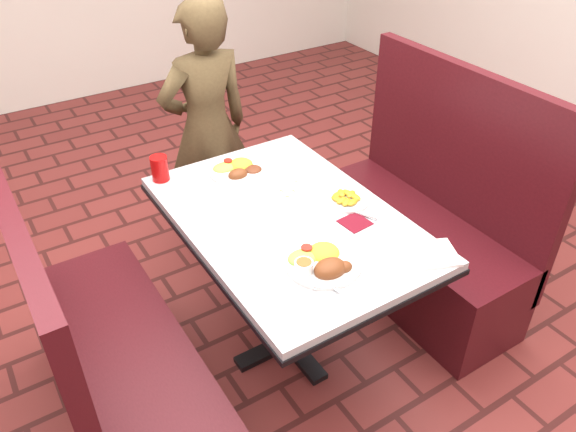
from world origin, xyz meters
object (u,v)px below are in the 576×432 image
object	(u,v)px
booth_bench_right	(420,235)
diner_person	(207,130)
booth_bench_left	(114,369)
far_dinner_plate	(238,167)
red_tumbler	(160,168)
plantain_plate	(346,199)
near_dinner_plate	(322,259)
dining_table	(288,235)

from	to	relation	value
booth_bench_right	diner_person	distance (m)	1.25
booth_bench_left	far_dinner_plate	xyz separation A→B (m)	(0.80, 0.42, 0.45)
far_dinner_plate	red_tumbler	distance (m)	0.35
booth_bench_left	plantain_plate	world-z (taller)	booth_bench_left
far_dinner_plate	red_tumbler	xyz separation A→B (m)	(-0.32, 0.13, 0.03)
diner_person	red_tumbler	distance (m)	0.61
near_dinner_plate	plantain_plate	bearing A→B (deg)	41.34
dining_table	diner_person	world-z (taller)	diner_person
booth_bench_left	red_tumbler	world-z (taller)	booth_bench_left
near_dinner_plate	dining_table	bearing A→B (deg)	79.11
booth_bench_right	near_dinner_plate	world-z (taller)	booth_bench_right
dining_table	booth_bench_right	bearing A→B (deg)	0.00
booth_bench_right	red_tumbler	world-z (taller)	booth_bench_right
near_dinner_plate	booth_bench_right	bearing A→B (deg)	20.84
near_dinner_plate	red_tumbler	size ratio (longest dim) A/B	2.48
booth_bench_left	near_dinner_plate	xyz separation A→B (m)	(0.74, -0.33, 0.45)
far_dinner_plate	red_tumbler	size ratio (longest dim) A/B	2.34
dining_table	red_tumbler	xyz separation A→B (m)	(-0.33, 0.54, 0.15)
booth_bench_left	red_tumbler	distance (m)	0.86
dining_table	red_tumbler	distance (m)	0.65
booth_bench_right	plantain_plate	distance (m)	0.69
booth_bench_right	red_tumbler	distance (m)	1.34
diner_person	far_dinner_plate	size ratio (longest dim) A/B	5.28
far_dinner_plate	plantain_plate	world-z (taller)	far_dinner_plate
dining_table	booth_bench_right	size ratio (longest dim) A/B	1.01
booth_bench_right	plantain_plate	xyz separation A→B (m)	(-0.54, -0.04, 0.43)
diner_person	red_tumbler	bearing A→B (deg)	43.05
plantain_plate	red_tumbler	distance (m)	0.83
booth_bench_left	red_tumbler	xyz separation A→B (m)	(0.47, 0.54, 0.48)
plantain_plate	diner_person	bearing A→B (deg)	99.36
booth_bench_right	far_dinner_plate	distance (m)	1.01
diner_person	plantain_plate	xyz separation A→B (m)	(0.17, -1.01, 0.06)
booth_bench_right	red_tumbler	bearing A→B (deg)	154.20
far_dinner_plate	plantain_plate	bearing A→B (deg)	-59.89
booth_bench_right	far_dinner_plate	bearing A→B (deg)	152.51
booth_bench_right	near_dinner_plate	bearing A→B (deg)	-159.16
booth_bench_right	near_dinner_plate	xyz separation A→B (m)	(-0.86, -0.33, 0.45)
plantain_plate	red_tumbler	size ratio (longest dim) A/B	1.67
dining_table	far_dinner_plate	xyz separation A→B (m)	(-0.00, 0.42, 0.12)
dining_table	far_dinner_plate	bearing A→B (deg)	90.46
booth_bench_left	booth_bench_right	xyz separation A→B (m)	(1.60, 0.00, 0.00)
diner_person	far_dinner_plate	world-z (taller)	diner_person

